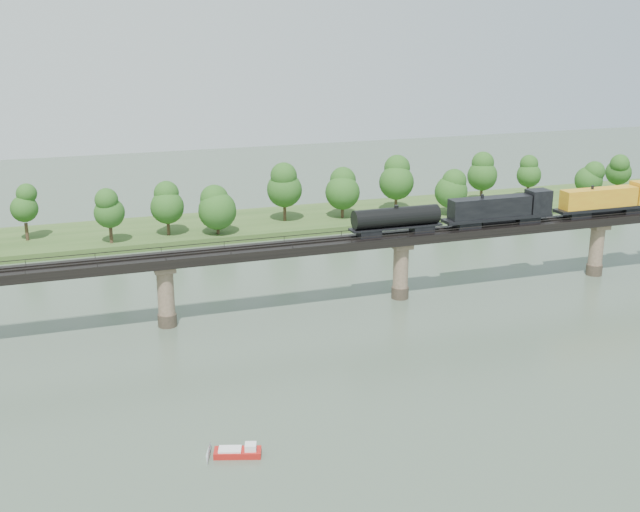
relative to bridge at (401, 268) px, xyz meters
name	(u,v)px	position (x,y,z in m)	size (l,w,h in m)	color
ground	(489,367)	(0.00, -30.00, -5.46)	(400.00, 400.00, 0.00)	#3B4B3B
far_bank	(303,220)	(0.00, 55.00, -4.66)	(300.00, 24.00, 1.60)	#324E1F
bridge	(401,268)	(0.00, 0.00, 0.00)	(236.00, 30.00, 11.50)	#473A2D
bridge_superstructure	(402,232)	(0.00, 0.00, 6.33)	(220.00, 4.90, 0.75)	black
far_treeline	(274,193)	(-8.21, 50.52, 3.37)	(289.06, 17.54, 13.60)	#382619
freight_train	(572,203)	(33.66, 0.00, 8.78)	(83.27, 3.24, 5.73)	black
motorboat	(238,452)	(-38.52, -41.60, -4.96)	(5.54, 3.37, 1.46)	#A71813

